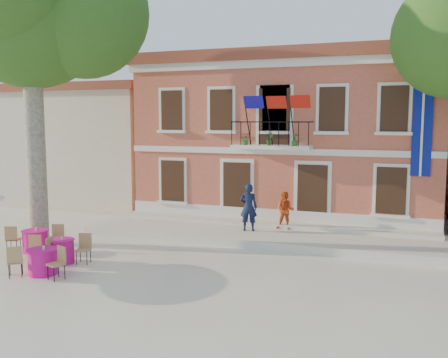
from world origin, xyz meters
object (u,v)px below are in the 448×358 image
plane_tree_west (29,6)px  cafe_table_3 (35,240)px  pedestrian_navy (249,207)px  pedestrian_orange (285,211)px  cafe_table_1 (61,250)px  cafe_table_0 (43,260)px

plane_tree_west → cafe_table_3: plane_tree_west is taller
pedestrian_navy → cafe_table_3: 7.85m
pedestrian_orange → plane_tree_west: bearing=-155.8°
pedestrian_navy → pedestrian_orange: size_ratio=1.23×
pedestrian_navy → cafe_table_1: 7.11m
plane_tree_west → cafe_table_0: (2.64, -2.99, -8.14)m
cafe_table_1 → cafe_table_3: same height
cafe_table_0 → plane_tree_west: bearing=131.4°
pedestrian_orange → cafe_table_3: pedestrian_orange is taller
pedestrian_orange → cafe_table_1: size_ratio=0.76×
plane_tree_west → cafe_table_1: bearing=-37.5°
plane_tree_west → cafe_table_0: 9.06m
cafe_table_3 → pedestrian_navy: bearing=35.1°
pedestrian_orange → pedestrian_navy: bearing=-153.6°
pedestrian_navy → plane_tree_west: bearing=15.9°
plane_tree_west → pedestrian_navy: (7.05, 3.48, -7.35)m
pedestrian_navy → cafe_table_0: (-4.41, -6.47, -0.79)m
pedestrian_navy → cafe_table_3: (-6.38, -4.49, -0.80)m
pedestrian_navy → cafe_table_1: size_ratio=0.94×
cafe_table_1 → plane_tree_west: bearing=142.5°
plane_tree_west → cafe_table_1: size_ratio=5.91×
plane_tree_west → cafe_table_3: (0.67, -1.01, -8.15)m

